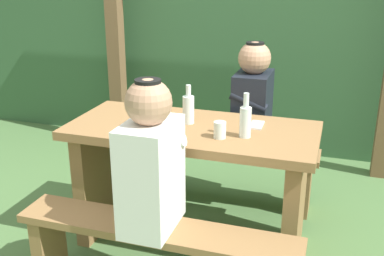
{
  "coord_description": "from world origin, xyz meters",
  "views": [
    {
      "loc": [
        0.75,
        -2.34,
        1.61
      ],
      "look_at": [
        0.0,
        0.0,
        0.73
      ],
      "focal_mm": 43.39,
      "sensor_mm": 36.0,
      "label": 1
    }
  ],
  "objects_px": {
    "person_white_shirt": "(151,162)",
    "bottle_right": "(188,108)",
    "person_black_coat": "(253,101)",
    "drinking_glass": "(220,130)",
    "bottle_left": "(245,120)",
    "picnic_table": "(192,165)",
    "bench_far": "(216,159)",
    "bench_near": "(157,247)",
    "cell_phone": "(257,125)"
  },
  "relations": [
    {
      "from": "drinking_glass",
      "to": "picnic_table",
      "type": "bearing_deg",
      "value": 146.65
    },
    {
      "from": "person_black_coat",
      "to": "bottle_left",
      "type": "distance_m",
      "value": 0.64
    },
    {
      "from": "person_black_coat",
      "to": "bench_near",
      "type": "bearing_deg",
      "value": -101.94
    },
    {
      "from": "cell_phone",
      "to": "bench_far",
      "type": "bearing_deg",
      "value": 126.85
    },
    {
      "from": "person_black_coat",
      "to": "bottle_right",
      "type": "bearing_deg",
      "value": -118.41
    },
    {
      "from": "bench_far",
      "to": "person_black_coat",
      "type": "height_order",
      "value": "person_black_coat"
    },
    {
      "from": "bottle_left",
      "to": "bottle_right",
      "type": "bearing_deg",
      "value": 160.7
    },
    {
      "from": "drinking_glass",
      "to": "bottle_right",
      "type": "xyz_separation_m",
      "value": [
        -0.23,
        0.18,
        0.04
      ]
    },
    {
      "from": "bench_near",
      "to": "person_white_shirt",
      "type": "height_order",
      "value": "person_white_shirt"
    },
    {
      "from": "bench_near",
      "to": "drinking_glass",
      "type": "bearing_deg",
      "value": 65.9
    },
    {
      "from": "person_white_shirt",
      "to": "picnic_table",
      "type": "bearing_deg",
      "value": 88.2
    },
    {
      "from": "picnic_table",
      "to": "bench_near",
      "type": "xyz_separation_m",
      "value": [
        0.0,
        -0.56,
        -0.2
      ]
    },
    {
      "from": "bench_far",
      "to": "person_black_coat",
      "type": "relative_size",
      "value": 1.95
    },
    {
      "from": "person_white_shirt",
      "to": "bench_far",
      "type": "bearing_deg",
      "value": 89.1
    },
    {
      "from": "picnic_table",
      "to": "person_black_coat",
      "type": "height_order",
      "value": "person_black_coat"
    },
    {
      "from": "bottle_left",
      "to": "person_white_shirt",
      "type": "bearing_deg",
      "value": -124.6
    },
    {
      "from": "person_black_coat",
      "to": "drinking_glass",
      "type": "bearing_deg",
      "value": -93.57
    },
    {
      "from": "picnic_table",
      "to": "person_white_shirt",
      "type": "xyz_separation_m",
      "value": [
        -0.02,
        -0.56,
        0.25
      ]
    },
    {
      "from": "drinking_glass",
      "to": "bench_near",
      "type": "bearing_deg",
      "value": -114.1
    },
    {
      "from": "person_white_shirt",
      "to": "cell_phone",
      "type": "height_order",
      "value": "person_white_shirt"
    },
    {
      "from": "bench_far",
      "to": "bottle_right",
      "type": "xyz_separation_m",
      "value": [
        -0.04,
        -0.51,
        0.52
      ]
    },
    {
      "from": "bench_near",
      "to": "person_black_coat",
      "type": "xyz_separation_m",
      "value": [
        0.24,
        1.12,
        0.45
      ]
    },
    {
      "from": "picnic_table",
      "to": "drinking_glass",
      "type": "xyz_separation_m",
      "value": [
        0.19,
        -0.13,
        0.28
      ]
    },
    {
      "from": "drinking_glass",
      "to": "bench_far",
      "type": "bearing_deg",
      "value": 105.72
    },
    {
      "from": "picnic_table",
      "to": "person_black_coat",
      "type": "xyz_separation_m",
      "value": [
        0.24,
        0.56,
        0.25
      ]
    },
    {
      "from": "person_white_shirt",
      "to": "bottle_right",
      "type": "bearing_deg",
      "value": 91.9
    },
    {
      "from": "person_white_shirt",
      "to": "bottle_left",
      "type": "bearing_deg",
      "value": 55.4
    },
    {
      "from": "person_white_shirt",
      "to": "bottle_left",
      "type": "relative_size",
      "value": 3.0
    },
    {
      "from": "picnic_table",
      "to": "drinking_glass",
      "type": "distance_m",
      "value": 0.37
    },
    {
      "from": "picnic_table",
      "to": "bottle_right",
      "type": "bearing_deg",
      "value": 126.63
    },
    {
      "from": "person_black_coat",
      "to": "person_white_shirt",
      "type": "bearing_deg",
      "value": -102.83
    },
    {
      "from": "bench_near",
      "to": "drinking_glass",
      "type": "relative_size",
      "value": 15.76
    },
    {
      "from": "bench_near",
      "to": "bottle_right",
      "type": "distance_m",
      "value": 0.81
    },
    {
      "from": "person_black_coat",
      "to": "drinking_glass",
      "type": "relative_size",
      "value": 8.1
    },
    {
      "from": "bench_near",
      "to": "bottle_left",
      "type": "xyz_separation_m",
      "value": [
        0.32,
        0.49,
        0.53
      ]
    },
    {
      "from": "person_black_coat",
      "to": "cell_phone",
      "type": "xyz_separation_m",
      "value": [
        0.11,
        -0.44,
        -0.01
      ]
    },
    {
      "from": "picnic_table",
      "to": "bench_near",
      "type": "relative_size",
      "value": 1.0
    },
    {
      "from": "bench_near",
      "to": "bottle_right",
      "type": "height_order",
      "value": "bottle_right"
    },
    {
      "from": "bench_near",
      "to": "cell_phone",
      "type": "bearing_deg",
      "value": 63.17
    },
    {
      "from": "person_black_coat",
      "to": "bottle_left",
      "type": "height_order",
      "value": "person_black_coat"
    },
    {
      "from": "drinking_glass",
      "to": "bottle_left",
      "type": "xyz_separation_m",
      "value": [
        0.12,
        0.05,
        0.05
      ]
    },
    {
      "from": "bench_near",
      "to": "person_white_shirt",
      "type": "distance_m",
      "value": 0.45
    },
    {
      "from": "person_white_shirt",
      "to": "bottle_right",
      "type": "height_order",
      "value": "person_white_shirt"
    },
    {
      "from": "person_black_coat",
      "to": "bench_far",
      "type": "bearing_deg",
      "value": 179.2
    },
    {
      "from": "bottle_left",
      "to": "bottle_right",
      "type": "xyz_separation_m",
      "value": [
        -0.36,
        0.12,
        -0.01
      ]
    },
    {
      "from": "picnic_table",
      "to": "bottle_right",
      "type": "distance_m",
      "value": 0.33
    },
    {
      "from": "bench_far",
      "to": "picnic_table",
      "type": "bearing_deg",
      "value": -90.0
    },
    {
      "from": "bench_near",
      "to": "person_white_shirt",
      "type": "relative_size",
      "value": 1.95
    },
    {
      "from": "person_white_shirt",
      "to": "bottle_right",
      "type": "relative_size",
      "value": 3.2
    },
    {
      "from": "bench_far",
      "to": "person_black_coat",
      "type": "bearing_deg",
      "value": -0.8
    }
  ]
}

